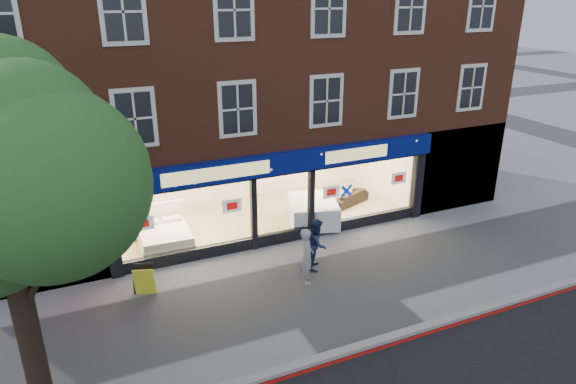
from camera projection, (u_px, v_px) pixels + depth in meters
ground at (324, 285)px, 15.13m from camera, size 120.00×120.00×0.00m
kerb_line at (383, 347)px, 12.49m from camera, size 60.00×0.10×0.01m
kerb_stone at (379, 341)px, 12.64m from camera, size 60.00×0.25×0.12m
showroom_floor at (260, 217)px, 19.57m from camera, size 11.00×4.50×0.10m
building at (240, 33)px, 18.58m from camera, size 19.00×8.26×10.30m
display_bed at (164, 236)px, 17.22m from camera, size 1.78×2.14×1.18m
bedside_table at (140, 232)px, 17.64m from camera, size 0.60×0.60×0.55m
mattress_stack at (313, 211)px, 18.94m from camera, size 2.22×2.52×0.84m
sofa at (348, 197)px, 20.62m from camera, size 1.94×1.33×0.53m
a_board at (144, 280)px, 14.53m from camera, size 0.68×0.55×0.91m
pedestrian_grey at (307, 256)px, 15.03m from camera, size 0.57×0.72×1.73m
pedestrian_blue at (317, 244)px, 15.83m from camera, size 0.95×1.00×1.63m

